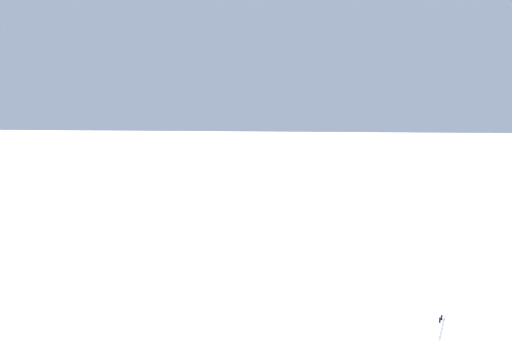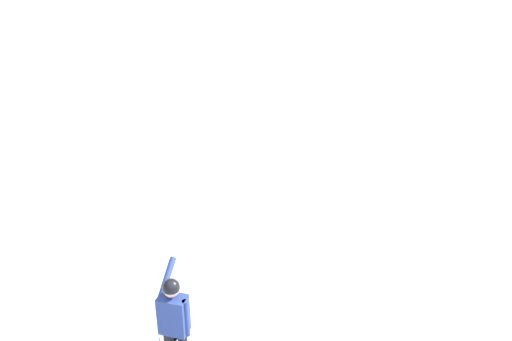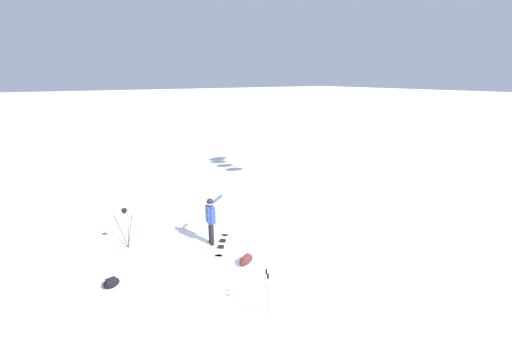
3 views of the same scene
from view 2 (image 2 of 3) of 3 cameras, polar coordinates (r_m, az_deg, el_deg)
snowboarder at (r=8.26m, az=-8.30°, el=-14.60°), size 0.46×0.72×1.77m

